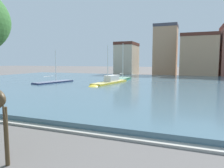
# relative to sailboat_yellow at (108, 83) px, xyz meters

# --- Properties ---
(harbor_water) EXTENTS (80.08, 43.55, 0.43)m
(harbor_water) POSITION_rel_sailboat_yellow_xyz_m (8.10, 2.22, -0.32)
(harbor_water) COLOR #476675
(harbor_water) RESTS_ON ground
(quay_edge_coping) EXTENTS (80.08, 0.50, 0.12)m
(quay_edge_coping) POSITION_rel_sailboat_yellow_xyz_m (8.10, -19.81, -0.47)
(quay_edge_coping) COLOR #ADA89E
(quay_edge_coping) RESTS_ON ground
(sailboat_yellow) EXTENTS (2.95, 9.79, 6.18)m
(sailboat_yellow) POSITION_rel_sailboat_yellow_xyz_m (0.00, 0.00, 0.00)
(sailboat_yellow) COLOR gold
(sailboat_yellow) RESTS_ON ground
(sailboat_green) EXTENTS (2.22, 7.10, 7.13)m
(sailboat_green) POSITION_rel_sailboat_yellow_xyz_m (-0.34, 8.44, -0.14)
(sailboat_green) COLOR #236B42
(sailboat_green) RESTS_ON ground
(sailboat_navy) EXTENTS (3.58, 8.12, 5.60)m
(sailboat_navy) POSITION_rel_sailboat_yellow_xyz_m (-8.57, -0.87, -0.20)
(sailboat_navy) COLOR navy
(sailboat_navy) RESTS_ON ground
(townhouse_wide_warehouse) EXTENTS (5.15, 8.13, 8.92)m
(townhouse_wide_warehouse) POSITION_rel_sailboat_yellow_xyz_m (-5.19, 26.70, 3.94)
(townhouse_wide_warehouse) COLOR #C6B293
(townhouse_wide_warehouse) RESTS_ON ground
(townhouse_corner_house) EXTENTS (6.17, 5.95, 13.67)m
(townhouse_corner_house) POSITION_rel_sailboat_yellow_xyz_m (4.79, 29.96, 6.31)
(townhouse_corner_house) COLOR tan
(townhouse_corner_house) RESTS_ON ground
(townhouse_end_terrace) EXTENTS (8.64, 6.42, 10.50)m
(townhouse_end_terrace) POSITION_rel_sailboat_yellow_xyz_m (13.12, 26.67, 4.73)
(townhouse_end_terrace) COLOR tan
(townhouse_end_terrace) RESTS_ON ground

